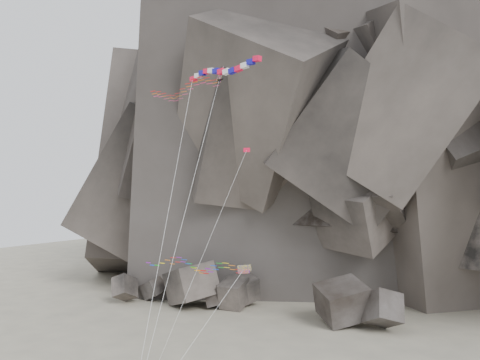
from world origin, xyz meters
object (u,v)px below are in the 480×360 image
at_px(banner_kite, 222,72).
at_px(delta_kite, 180,90).
at_px(parafoil_kite, 189,264).
at_px(pennant_kite, 227,197).

bearing_deg(banner_kite, delta_kite, -179.64).
relative_size(delta_kite, parafoil_kite, 1.89).
height_order(delta_kite, parafoil_kite, delta_kite).
distance_m(delta_kite, banner_kite, 6.47).
bearing_deg(delta_kite, banner_kite, -32.35).
relative_size(banner_kite, parafoil_kite, 1.87).
relative_size(delta_kite, pennant_kite, 1.40).
height_order(banner_kite, parafoil_kite, banner_kite).
xyz_separation_m(parafoil_kite, pennant_kite, (7.97, -6.68, 7.28)).
bearing_deg(pennant_kite, parafoil_kite, 131.90).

